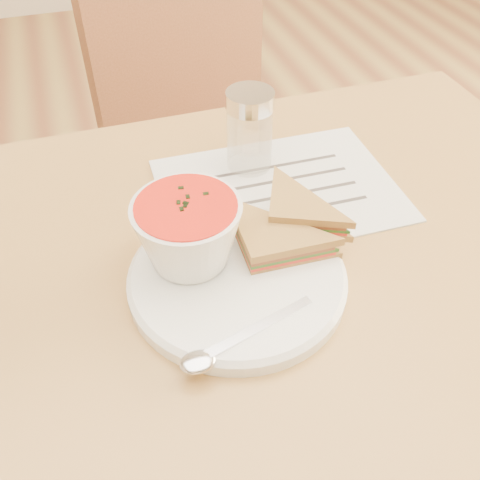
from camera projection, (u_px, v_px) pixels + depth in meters
name	position (u px, v px, depth m)	size (l,w,h in m)	color
dining_table	(253.00, 402.00, 0.93)	(1.00, 0.70, 0.75)	olive
chair_far	(239.00, 172.00, 1.21)	(0.44, 0.44, 1.00)	brown
plate	(237.00, 279.00, 0.63)	(0.26, 0.26, 0.02)	white
soup_bowl	(188.00, 235.00, 0.61)	(0.12, 0.12, 0.09)	white
sandwich_half_a	(251.00, 269.00, 0.60)	(0.11, 0.11, 0.03)	#A27739
sandwich_half_b	(268.00, 227.00, 0.64)	(0.10, 0.10, 0.03)	#A27739
spoon	(244.00, 336.00, 0.55)	(0.19, 0.04, 0.01)	silver
paper_menu	(279.00, 189.00, 0.76)	(0.33, 0.24, 0.00)	white
condiment_shaker	(250.00, 131.00, 0.76)	(0.07, 0.07, 0.12)	silver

